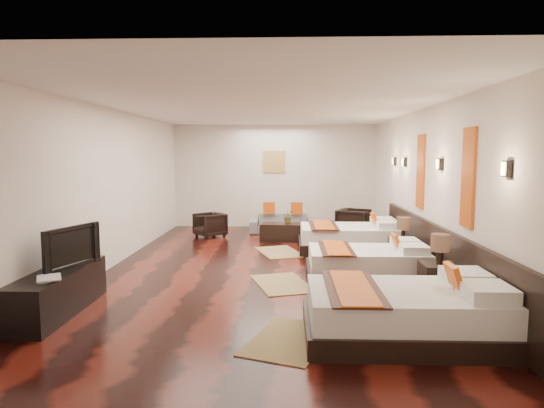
{
  "coord_description": "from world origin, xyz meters",
  "views": [
    {
      "loc": [
        0.4,
        -8.04,
        2.0
      ],
      "look_at": [
        0.09,
        0.39,
        1.1
      ],
      "focal_mm": 30.82,
      "sensor_mm": 36.0,
      "label": 1
    }
  ],
  "objects_px": {
    "coffee_table": "(282,232)",
    "tv": "(67,247)",
    "nightstand_b": "(403,249)",
    "bed_mid": "(369,263)",
    "nightstand_a": "(439,278)",
    "table_plant": "(288,217)",
    "bed_far": "(351,238)",
    "figurine": "(83,247)",
    "tv_console": "(59,292)",
    "armchair_right": "(354,222)",
    "book": "(36,280)",
    "bed_near": "(408,313)",
    "armchair_left": "(210,225)",
    "sofa": "(283,223)"
  },
  "relations": [
    {
      "from": "coffee_table",
      "to": "tv",
      "type": "bearing_deg",
      "value": -118.73
    },
    {
      "from": "nightstand_b",
      "to": "bed_mid",
      "type": "bearing_deg",
      "value": -131.53
    },
    {
      "from": "nightstand_a",
      "to": "table_plant",
      "type": "height_order",
      "value": "nightstand_a"
    },
    {
      "from": "bed_far",
      "to": "tv",
      "type": "bearing_deg",
      "value": -137.48
    },
    {
      "from": "nightstand_b",
      "to": "figurine",
      "type": "xyz_separation_m",
      "value": [
        -4.95,
        -1.92,
        0.39
      ]
    },
    {
      "from": "nightstand_a",
      "to": "figurine",
      "type": "distance_m",
      "value": 4.96
    },
    {
      "from": "tv_console",
      "to": "armchair_right",
      "type": "bearing_deg",
      "value": 52.18
    },
    {
      "from": "figurine",
      "to": "coffee_table",
      "type": "xyz_separation_m",
      "value": [
        2.75,
        4.35,
        -0.5
      ]
    },
    {
      "from": "book",
      "to": "coffee_table",
      "type": "distance_m",
      "value": 6.24
    },
    {
      "from": "figurine",
      "to": "table_plant",
      "type": "xyz_separation_m",
      "value": [
        2.89,
        4.43,
        -0.16
      ]
    },
    {
      "from": "bed_near",
      "to": "armchair_left",
      "type": "distance_m",
      "value": 6.93
    },
    {
      "from": "bed_far",
      "to": "bed_mid",
      "type": "bearing_deg",
      "value": -90.06
    },
    {
      "from": "coffee_table",
      "to": "bed_far",
      "type": "bearing_deg",
      "value": -37.98
    },
    {
      "from": "tv",
      "to": "coffee_table",
      "type": "xyz_separation_m",
      "value": [
        2.7,
        4.93,
        -0.62
      ]
    },
    {
      "from": "armchair_left",
      "to": "armchair_right",
      "type": "height_order",
      "value": "armchair_right"
    },
    {
      "from": "bed_mid",
      "to": "bed_far",
      "type": "distance_m",
      "value": 2.16
    },
    {
      "from": "tv_console",
      "to": "nightstand_a",
      "type": "bearing_deg",
      "value": 7.46
    },
    {
      "from": "bed_mid",
      "to": "bed_far",
      "type": "xyz_separation_m",
      "value": [
        0.0,
        2.16,
        0.02
      ]
    },
    {
      "from": "nightstand_b",
      "to": "figurine",
      "type": "height_order",
      "value": "nightstand_b"
    },
    {
      "from": "sofa",
      "to": "armchair_right",
      "type": "relative_size",
      "value": 2.28
    },
    {
      "from": "nightstand_b",
      "to": "coffee_table",
      "type": "xyz_separation_m",
      "value": [
        -2.19,
        2.44,
        -0.11
      ]
    },
    {
      "from": "sofa",
      "to": "bed_mid",
      "type": "bearing_deg",
      "value": -73.05
    },
    {
      "from": "tv_console",
      "to": "book",
      "type": "bearing_deg",
      "value": -90.0
    },
    {
      "from": "bed_near",
      "to": "armchair_right",
      "type": "xyz_separation_m",
      "value": [
        0.3,
        6.45,
        0.05
      ]
    },
    {
      "from": "bed_near",
      "to": "nightstand_b",
      "type": "relative_size",
      "value": 2.46
    },
    {
      "from": "nightstand_a",
      "to": "armchair_left",
      "type": "height_order",
      "value": "nightstand_a"
    },
    {
      "from": "bed_mid",
      "to": "tv_console",
      "type": "distance_m",
      "value": 4.57
    },
    {
      "from": "nightstand_b",
      "to": "table_plant",
      "type": "relative_size",
      "value": 3.02
    },
    {
      "from": "nightstand_a",
      "to": "coffee_table",
      "type": "xyz_separation_m",
      "value": [
        -2.19,
        4.45,
        -0.13
      ]
    },
    {
      "from": "tv_console",
      "to": "coffee_table",
      "type": "bearing_deg",
      "value": 61.65
    },
    {
      "from": "bed_near",
      "to": "bed_far",
      "type": "distance_m",
      "value": 4.62
    },
    {
      "from": "nightstand_b",
      "to": "tv_console",
      "type": "bearing_deg",
      "value": -151.7
    },
    {
      "from": "bed_near",
      "to": "nightstand_a",
      "type": "distance_m",
      "value": 1.5
    },
    {
      "from": "armchair_right",
      "to": "coffee_table",
      "type": "height_order",
      "value": "armchair_right"
    },
    {
      "from": "tv_console",
      "to": "book",
      "type": "height_order",
      "value": "book"
    },
    {
      "from": "nightstand_b",
      "to": "sofa",
      "type": "relative_size",
      "value": 0.53
    },
    {
      "from": "bed_near",
      "to": "tv",
      "type": "height_order",
      "value": "tv"
    },
    {
      "from": "bed_mid",
      "to": "armchair_right",
      "type": "xyz_separation_m",
      "value": [
        0.31,
        3.98,
        0.08
      ]
    },
    {
      "from": "bed_near",
      "to": "bed_far",
      "type": "height_order",
      "value": "bed_near"
    },
    {
      "from": "armchair_left",
      "to": "tv_console",
      "type": "bearing_deg",
      "value": -50.62
    },
    {
      "from": "sofa",
      "to": "figurine",
      "type": "bearing_deg",
      "value": -118.44
    },
    {
      "from": "book",
      "to": "armchair_left",
      "type": "distance_m",
      "value": 6.08
    },
    {
      "from": "sofa",
      "to": "table_plant",
      "type": "relative_size",
      "value": 5.74
    },
    {
      "from": "bed_near",
      "to": "sofa",
      "type": "relative_size",
      "value": 1.3
    },
    {
      "from": "sofa",
      "to": "table_plant",
      "type": "bearing_deg",
      "value": -83.57
    },
    {
      "from": "nightstand_a",
      "to": "figurine",
      "type": "height_order",
      "value": "nightstand_a"
    },
    {
      "from": "nightstand_a",
      "to": "nightstand_b",
      "type": "relative_size",
      "value": 1.05
    },
    {
      "from": "bed_far",
      "to": "table_plant",
      "type": "xyz_separation_m",
      "value": [
        -1.31,
        1.2,
        0.27
      ]
    },
    {
      "from": "sofa",
      "to": "armchair_left",
      "type": "xyz_separation_m",
      "value": [
        -1.76,
        -0.65,
        0.05
      ]
    },
    {
      "from": "bed_far",
      "to": "nightstand_b",
      "type": "height_order",
      "value": "nightstand_b"
    }
  ]
}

